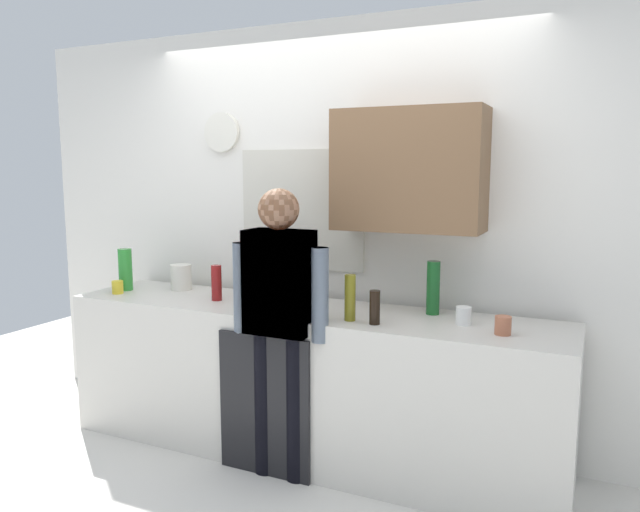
% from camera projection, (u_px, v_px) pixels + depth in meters
% --- Properties ---
extents(ground_plane, '(8.00, 8.00, 0.00)m').
position_uv_depth(ground_plane, '(281.00, 475.00, 3.39)').
color(ground_plane, silver).
extents(kitchen_counter, '(3.00, 0.64, 0.89)m').
position_uv_depth(kitchen_counter, '(305.00, 382.00, 3.60)').
color(kitchen_counter, beige).
rests_on(kitchen_counter, ground_plane).
extents(dishwasher_panel, '(0.56, 0.02, 0.80)m').
position_uv_depth(dishwasher_panel, '(264.00, 406.00, 3.34)').
color(dishwasher_panel, black).
rests_on(dishwasher_panel, ground_plane).
extents(back_wall_assembly, '(4.60, 0.42, 2.60)m').
position_uv_depth(back_wall_assembly, '(342.00, 224.00, 3.80)').
color(back_wall_assembly, white).
rests_on(back_wall_assembly, ground_plane).
extents(coffee_maker, '(0.20, 0.20, 0.33)m').
position_uv_depth(coffee_maker, '(268.00, 274.00, 3.84)').
color(coffee_maker, black).
rests_on(coffee_maker, kitchen_counter).
extents(bottle_green_wine, '(0.07, 0.07, 0.30)m').
position_uv_depth(bottle_green_wine, '(433.00, 288.00, 3.38)').
color(bottle_green_wine, '#195923').
rests_on(bottle_green_wine, kitchen_counter).
extents(bottle_amber_beer, '(0.06, 0.06, 0.23)m').
position_uv_depth(bottle_amber_beer, '(239.00, 276.00, 3.94)').
color(bottle_amber_beer, brown).
rests_on(bottle_amber_beer, kitchen_counter).
extents(bottle_red_vinegar, '(0.06, 0.06, 0.22)m').
position_uv_depth(bottle_red_vinegar, '(216.00, 283.00, 3.74)').
color(bottle_red_vinegar, maroon).
rests_on(bottle_red_vinegar, kitchen_counter).
extents(bottle_clear_soda, '(0.09, 0.09, 0.28)m').
position_uv_depth(bottle_clear_soda, '(125.00, 269.00, 4.05)').
color(bottle_clear_soda, '#2D8C33').
rests_on(bottle_clear_soda, kitchen_counter).
extents(bottle_dark_sauce, '(0.06, 0.06, 0.18)m').
position_uv_depth(bottle_dark_sauce, '(375.00, 307.00, 3.16)').
color(bottle_dark_sauce, black).
rests_on(bottle_dark_sauce, kitchen_counter).
extents(bottle_olive_oil, '(0.06, 0.06, 0.25)m').
position_uv_depth(bottle_olive_oil, '(350.00, 298.00, 3.24)').
color(bottle_olive_oil, olive).
rests_on(bottle_olive_oil, kitchen_counter).
extents(cup_yellow_cup, '(0.07, 0.07, 0.08)m').
position_uv_depth(cup_yellow_cup, '(118.00, 287.00, 3.95)').
color(cup_yellow_cup, yellow).
rests_on(cup_yellow_cup, kitchen_counter).
extents(cup_terracotta_mug, '(0.08, 0.08, 0.09)m').
position_uv_depth(cup_terracotta_mug, '(503.00, 325.00, 2.97)').
color(cup_terracotta_mug, '#B26647').
rests_on(cup_terracotta_mug, kitchen_counter).
extents(cup_white_mug, '(0.08, 0.08, 0.09)m').
position_uv_depth(cup_white_mug, '(463.00, 316.00, 3.16)').
color(cup_white_mug, white).
rests_on(cup_white_mug, kitchen_counter).
extents(potted_plant, '(0.15, 0.15, 0.23)m').
position_uv_depth(potted_plant, '(301.00, 295.00, 3.28)').
color(potted_plant, '#9E5638').
rests_on(potted_plant, kitchen_counter).
extents(storage_canister, '(0.14, 0.14, 0.17)m').
position_uv_depth(storage_canister, '(181.00, 277.00, 4.08)').
color(storage_canister, silver).
rests_on(storage_canister, kitchen_counter).
extents(person_at_sink, '(0.57, 0.22, 1.60)m').
position_uv_depth(person_at_sink, '(280.00, 310.00, 3.26)').
color(person_at_sink, brown).
rests_on(person_at_sink, ground_plane).
extents(person_guest, '(0.57, 0.22, 1.60)m').
position_uv_depth(person_guest, '(280.00, 310.00, 3.26)').
color(person_guest, black).
rests_on(person_guest, ground_plane).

